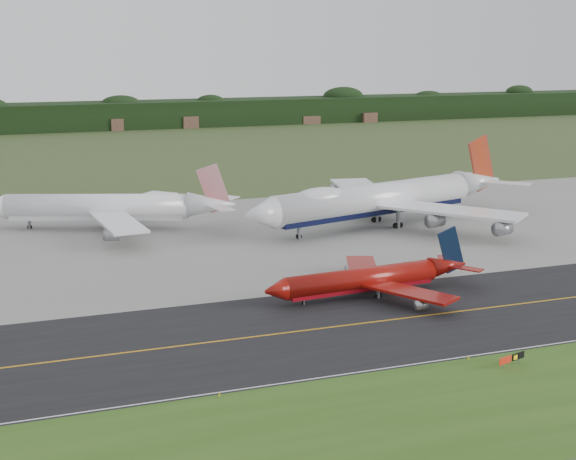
{
  "coord_description": "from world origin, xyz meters",
  "views": [
    {
      "loc": [
        -49.25,
        -100.99,
        38.38
      ],
      "look_at": [
        -6.08,
        22.0,
        7.9
      ],
      "focal_mm": 50.0,
      "sensor_mm": 36.0,
      "label": 1
    }
  ],
  "objects_px": {
    "jet_ba_747": "(382,198)",
    "taxiway_sign": "(512,358)",
    "jet_red_737": "(372,278)",
    "jet_star_tail": "(111,208)"
  },
  "relations": [
    {
      "from": "jet_ba_747",
      "to": "jet_red_737",
      "type": "xyz_separation_m",
      "value": [
        -22.79,
        -43.47,
        -3.37
      ]
    },
    {
      "from": "jet_ba_747",
      "to": "jet_red_737",
      "type": "bearing_deg",
      "value": -117.67
    },
    {
      "from": "jet_ba_747",
      "to": "taxiway_sign",
      "type": "height_order",
      "value": "jet_ba_747"
    },
    {
      "from": "jet_red_737",
      "to": "jet_star_tail",
      "type": "bearing_deg",
      "value": 118.7
    },
    {
      "from": "jet_ba_747",
      "to": "jet_star_tail",
      "type": "bearing_deg",
      "value": 163.93
    },
    {
      "from": "jet_red_737",
      "to": "taxiway_sign",
      "type": "relative_size",
      "value": 8.27
    },
    {
      "from": "jet_star_tail",
      "to": "taxiway_sign",
      "type": "xyz_separation_m",
      "value": [
        36.47,
        -90.92,
        -3.62
      ]
    },
    {
      "from": "jet_ba_747",
      "to": "taxiway_sign",
      "type": "bearing_deg",
      "value": -104.11
    },
    {
      "from": "jet_star_tail",
      "to": "taxiway_sign",
      "type": "bearing_deg",
      "value": -68.14
    },
    {
      "from": "jet_ba_747",
      "to": "jet_star_tail",
      "type": "relative_size",
      "value": 1.35
    }
  ]
}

